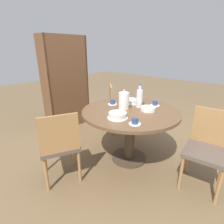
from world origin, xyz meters
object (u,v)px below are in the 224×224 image
Objects in this scene: cake_second at (131,101)px; cup_b at (112,102)px; coffee_pot at (124,100)px; cup_a at (155,104)px; water_bottle at (139,98)px; cake_main at (118,115)px; chair_b at (60,144)px; cup_c at (135,122)px; chair_a at (118,107)px; chair_c at (207,147)px; bookshelf at (67,85)px.

cake_second is 0.28m from cup_b.
coffee_pot is 2.01× the size of cup_a.
cup_a is at bearing -33.68° from water_bottle.
cup_b is at bearing 113.41° from water_bottle.
water_bottle is at bearing -111.85° from cake_second.
chair_b is at bearing 143.07° from cake_main.
cup_a is at bearing 11.82° from cup_c.
cup_b is 0.72m from cup_c.
cup_a is at bearing -151.19° from chair_a.
water_bottle is at bearing -173.87° from chair_b.
chair_a is 0.72m from cake_second.
chair_b is 1.16m from water_bottle.
water_bottle reaches higher than cup_c.
chair_c is at bearing -82.98° from cup_b.
coffee_pot is (0.84, -0.25, 0.38)m from chair_b.
water_bottle is 2.44× the size of cup_c.
cup_c is at bearing -178.85° from chair_a.
cup_c is (-0.01, -0.24, -0.00)m from cake_main.
chair_a and chair_b have the same top height.
bookshelf reaches higher than cake_second.
chair_a is 0.95m from coffee_pot.
cup_c is (-0.71, -0.15, 0.00)m from cup_a.
cake_main is at bearing -156.56° from chair_c.
cup_b is 1.00× the size of cup_c.
cup_c is (-0.51, 0.61, 0.29)m from chair_c.
chair_c reaches higher than cup_c.
coffee_pot is 2.01× the size of cup_b.
cup_a is at bearing 97.70° from bookshelf.
chair_a is 0.93m from cup_a.
cup_b is (-0.35, 0.48, 0.00)m from cup_a.
cup_c is at bearing 75.92° from bookshelf.
coffee_pot is 1.11× the size of cake_main.
water_bottle reaches higher than coffee_pot.
cake_main is (-0.50, 0.86, 0.29)m from chair_c.
coffee_pot is at bearing -170.81° from chair_b.
bookshelf is 6.63× the size of coffee_pot.
coffee_pot is 2.01× the size of cup_c.
cup_a is at bearing -176.42° from chair_b.
water_bottle reaches higher than chair_b.
chair_b is 0.73m from cake_main.
water_bottle reaches higher than cup_b.
coffee_pot is 0.82× the size of water_bottle.
chair_c is 3.74× the size of cake_main.
cake_second is at bearing 38.41° from cup_c.
coffee_pot is 0.36m from cake_main.
cake_second is 0.34m from cup_a.
water_bottle is 0.51m from cake_main.
chair_b and chair_c have the same top height.
chair_c is 1.04m from cake_main.
water_bottle reaches higher than chair_c.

